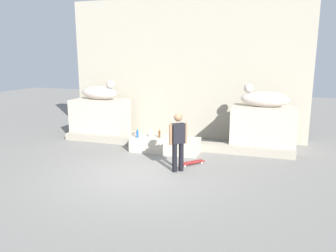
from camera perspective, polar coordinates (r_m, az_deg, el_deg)
ground_plane at (r=9.14m, az=-5.12°, el=-8.48°), size 40.00×40.00×0.00m
facade_wall at (r=13.25m, az=3.03°, el=9.90°), size 9.41×0.60×5.40m
pedestal_left at (r=13.39m, az=-11.67°, el=1.32°), size 2.13×1.23×1.51m
pedestal_right at (r=11.71m, az=16.18°, el=-0.45°), size 2.13×1.23×1.51m
statue_reclining_left at (r=13.21m, az=-11.73°, el=5.73°), size 1.65×0.74×0.78m
statue_reclining_right at (r=11.54m, az=16.31°, el=4.60°), size 1.61×0.60×0.78m
ledge_block at (r=11.14m, az=-0.51°, el=-3.26°), size 2.32×0.83×0.50m
skater at (r=9.13m, az=1.75°, el=-2.39°), size 0.43×0.38×1.67m
skateboard at (r=9.95m, az=4.20°, el=-6.33°), size 0.69×0.72×0.08m
bottle_blue at (r=11.08m, az=-5.33°, el=-1.37°), size 0.07×0.07×0.31m
bottle_brown at (r=11.05m, az=-1.50°, el=-1.41°), size 0.07×0.07×0.29m
bottle_clear at (r=11.15m, az=-3.08°, el=-1.27°), size 0.06×0.06×0.30m
stair_step at (r=11.73m, az=0.42°, el=-3.09°), size 8.39×0.50×0.26m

